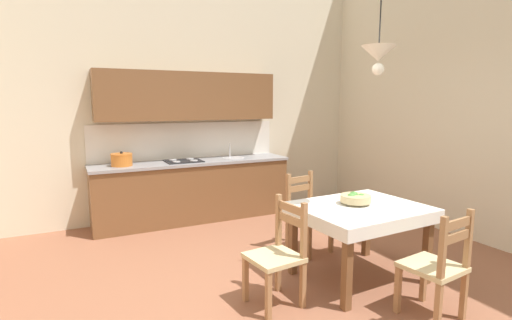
{
  "coord_description": "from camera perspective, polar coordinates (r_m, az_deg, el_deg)",
  "views": [
    {
      "loc": [
        -1.81,
        -2.82,
        1.76
      ],
      "look_at": [
        -0.08,
        0.67,
        1.18
      ],
      "focal_mm": 27.13,
      "sensor_mm": 36.0,
      "label": 1
    }
  ],
  "objects": [
    {
      "name": "ground_plane",
      "position": [
        3.8,
        5.91,
        -19.96
      ],
      "size": [
        6.22,
        6.59,
        0.1
      ],
      "primitive_type": "cube",
      "color": "#935B42"
    },
    {
      "name": "pendant_lamp",
      "position": [
        3.79,
        17.63,
        14.59
      ],
      "size": [
        0.32,
        0.32,
        0.81
      ],
      "color": "black"
    },
    {
      "name": "dining_chair_kitchen_side",
      "position": [
        4.67,
        7.56,
        -7.96
      ],
      "size": [
        0.49,
        0.49,
        0.93
      ],
      "color": "#D1BC89",
      "rests_on": "ground_plane"
    },
    {
      "name": "dining_chair_tv_side",
      "position": [
        3.47,
        3.23,
        -13.83
      ],
      "size": [
        0.46,
        0.46,
        0.93
      ],
      "color": "#D1BC89",
      "rests_on": "ground_plane"
    },
    {
      "name": "dining_chair_camera_side",
      "position": [
        3.55,
        25.12,
        -14.12
      ],
      "size": [
        0.47,
        0.47,
        0.93
      ],
      "color": "#D1BC89",
      "rests_on": "ground_plane"
    },
    {
      "name": "wall_right",
      "position": [
        5.47,
        33.15,
        10.75
      ],
      "size": [
        0.12,
        6.59,
        4.21
      ],
      "primitive_type": "cube",
      "color": "beige",
      "rests_on": "ground_plane"
    },
    {
      "name": "fruit_bowl",
      "position": [
        3.99,
        14.44,
        -5.5
      ],
      "size": [
        0.3,
        0.3,
        0.12
      ],
      "color": "tan",
      "rests_on": "dining_table"
    },
    {
      "name": "kitchen_cabinetry",
      "position": [
        5.86,
        -9.42,
        -0.5
      ],
      "size": [
        2.92,
        0.63,
        2.2
      ],
      "color": "brown",
      "rests_on": "ground_plane"
    },
    {
      "name": "wall_back",
      "position": [
        6.15,
        -9.44,
        11.59
      ],
      "size": [
        6.22,
        0.12,
        4.21
      ],
      "primitive_type": "cube",
      "color": "beige",
      "rests_on": "ground_plane"
    },
    {
      "name": "dining_table",
      "position": [
        4.0,
        15.0,
        -8.37
      ],
      "size": [
        1.25,
        1.05,
        0.75
      ],
      "color": "brown",
      "rests_on": "ground_plane"
    }
  ]
}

